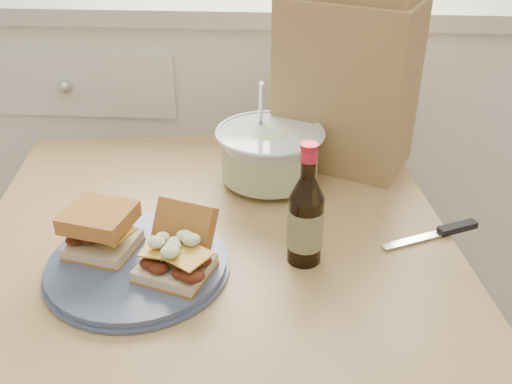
# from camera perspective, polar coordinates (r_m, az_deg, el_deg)

# --- Properties ---
(cabinet_run) EXTENTS (2.50, 0.64, 0.94)m
(cabinet_run) POSITION_cam_1_polar(r_m,az_deg,el_deg) (1.81, 1.36, 5.17)
(cabinet_run) COLOR white
(cabinet_run) RESTS_ON ground
(dining_table) EXTENTS (0.92, 0.92, 0.68)m
(dining_table) POSITION_cam_1_polar(r_m,az_deg,el_deg) (1.06, -3.96, -8.32)
(dining_table) COLOR tan
(dining_table) RESTS_ON ground
(plate) EXTENTS (0.28, 0.28, 0.02)m
(plate) POSITION_cam_1_polar(r_m,az_deg,el_deg) (0.92, -11.77, -7.19)
(plate) COLOR #414D69
(plate) RESTS_ON dining_table
(sandwich_left) EXTENTS (0.12, 0.11, 0.07)m
(sandwich_left) POSITION_cam_1_polar(r_m,az_deg,el_deg) (0.93, -15.26, -3.67)
(sandwich_left) COLOR #CAB48E
(sandwich_left) RESTS_ON plate
(sandwich_right) EXTENTS (0.13, 0.17, 0.09)m
(sandwich_right) POSITION_cam_1_polar(r_m,az_deg,el_deg) (0.88, -7.83, -5.73)
(sandwich_right) COLOR #CAB48E
(sandwich_right) RESTS_ON plate
(coleslaw_bowl) EXTENTS (0.21, 0.21, 0.21)m
(coleslaw_bowl) POSITION_cam_1_polar(r_m,az_deg,el_deg) (1.12, 1.37, 3.53)
(coleslaw_bowl) COLOR silver
(coleslaw_bowl) RESTS_ON dining_table
(beer_bottle) EXTENTS (0.06, 0.06, 0.21)m
(beer_bottle) POSITION_cam_1_polar(r_m,az_deg,el_deg) (0.89, 4.99, -2.68)
(beer_bottle) COLOR black
(beer_bottle) RESTS_ON dining_table
(knife) EXTENTS (0.18, 0.10, 0.01)m
(knife) POSITION_cam_1_polar(r_m,az_deg,el_deg) (1.04, 18.48, -3.69)
(knife) COLOR silver
(knife) RESTS_ON dining_table
(paper_bag) EXTENTS (0.31, 0.26, 0.34)m
(paper_bag) POSITION_cam_1_polar(r_m,az_deg,el_deg) (1.19, 9.05, 10.65)
(paper_bag) COLOR #A4804F
(paper_bag) RESTS_ON dining_table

